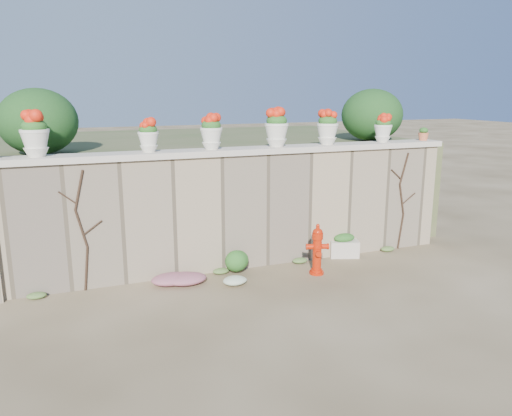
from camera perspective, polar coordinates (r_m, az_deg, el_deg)
name	(u,v)px	position (r m, az deg, el deg)	size (l,w,h in m)	color
ground	(284,303)	(7.48, 3.19, -10.81)	(80.00, 80.00, 0.00)	brown
stone_wall	(242,211)	(8.75, -1.59, -0.32)	(8.00, 0.40, 2.00)	gray
wall_cap	(242,151)	(8.57, -1.64, 6.53)	(8.10, 0.52, 0.10)	beige
raised_fill	(196,181)	(11.75, -6.87, 3.07)	(9.00, 6.00, 2.00)	#384C23
back_shrub_left	(38,121)	(9.24, -23.66, 9.04)	(1.30, 1.30, 1.10)	#143814
back_shrub_right	(372,115)	(11.15, 13.12, 10.31)	(1.30, 1.30, 1.10)	#143814
vine_left	(82,229)	(8.06, -19.24, -2.30)	(0.60, 0.04, 1.91)	black
vine_right	(402,200)	(10.10, 16.36, 0.92)	(0.60, 0.04, 1.91)	black
fire_hydrant	(317,249)	(8.52, 7.01, -4.69)	(0.38, 0.27, 0.87)	#BC1E07
planter_box	(344,246)	(9.56, 10.01, -4.28)	(0.61, 0.47, 0.45)	beige
green_shrub	(240,259)	(8.53, -1.88, -5.81)	(0.56, 0.51, 0.53)	#1E5119
magenta_clump	(181,278)	(8.20, -8.58, -7.92)	(0.83, 0.55, 0.22)	#CD2981
white_flowers	(232,280)	(8.08, -2.82, -8.22)	(0.52, 0.42, 0.19)	white
urn_pot_0	(35,135)	(8.05, -23.96, 7.65)	(0.41, 0.41, 0.65)	silver
urn_pot_1	(148,136)	(8.15, -12.20, 8.06)	(0.33, 0.33, 0.52)	silver
urn_pot_2	(211,132)	(8.37, -5.13, 8.64)	(0.37, 0.37, 0.58)	silver
urn_pot_3	(277,128)	(8.77, 2.37, 9.12)	(0.42, 0.42, 0.65)	silver
urn_pot_4	(327,128)	(9.22, 8.17, 9.08)	(0.39, 0.39, 0.61)	silver
urn_pot_5	(383,128)	(9.86, 14.32, 8.82)	(0.34, 0.34, 0.53)	silver
terracotta_pot	(423,135)	(10.45, 18.58, 7.95)	(0.20, 0.20, 0.24)	#C9633D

